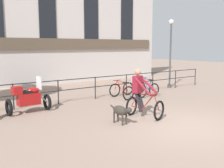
{
  "coord_description": "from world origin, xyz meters",
  "views": [
    {
      "loc": [
        -6.46,
        -5.12,
        2.49
      ],
      "look_at": [
        -0.72,
        2.86,
        1.05
      ],
      "focal_mm": 42.0,
      "sensor_mm": 36.0,
      "label": 1
    }
  ],
  "objects_px": {
    "dog": "(121,111)",
    "parked_bicycle_mid_right": "(147,88)",
    "parked_motorcycle": "(28,98)",
    "parked_bicycle_mid_left": "(135,89)",
    "parked_bicycle_near_lamp": "(121,91)",
    "cyclist_with_bike": "(142,96)",
    "street_lamp": "(170,50)"
  },
  "relations": [
    {
      "from": "parked_motorcycle",
      "to": "street_lamp",
      "type": "relative_size",
      "value": 0.4
    },
    {
      "from": "parked_motorcycle",
      "to": "cyclist_with_bike",
      "type": "bearing_deg",
      "value": -136.19
    },
    {
      "from": "cyclist_with_bike",
      "to": "parked_bicycle_near_lamp",
      "type": "bearing_deg",
      "value": 47.86
    },
    {
      "from": "parked_bicycle_near_lamp",
      "to": "parked_bicycle_mid_right",
      "type": "xyz_separation_m",
      "value": [
        1.65,
        0.0,
        0.0
      ]
    },
    {
      "from": "dog",
      "to": "parked_bicycle_mid_right",
      "type": "relative_size",
      "value": 0.89
    },
    {
      "from": "cyclist_with_bike",
      "to": "parked_bicycle_mid_right",
      "type": "relative_size",
      "value": 1.52
    },
    {
      "from": "parked_motorcycle",
      "to": "parked_bicycle_near_lamp",
      "type": "distance_m",
      "value": 4.47
    },
    {
      "from": "dog",
      "to": "parked_motorcycle",
      "type": "bearing_deg",
      "value": 115.15
    },
    {
      "from": "dog",
      "to": "parked_bicycle_mid_left",
      "type": "distance_m",
      "value": 4.64
    },
    {
      "from": "street_lamp",
      "to": "parked_bicycle_near_lamp",
      "type": "bearing_deg",
      "value": -168.2
    },
    {
      "from": "cyclist_with_bike",
      "to": "parked_bicycle_near_lamp",
      "type": "xyz_separation_m",
      "value": [
        1.43,
        2.99,
        -0.41
      ]
    },
    {
      "from": "dog",
      "to": "parked_motorcycle",
      "type": "relative_size",
      "value": 0.62
    },
    {
      "from": "parked_bicycle_mid_right",
      "to": "parked_bicycle_near_lamp",
      "type": "bearing_deg",
      "value": 0.98
    },
    {
      "from": "dog",
      "to": "cyclist_with_bike",
      "type": "bearing_deg",
      "value": 5.35
    },
    {
      "from": "dog",
      "to": "parked_bicycle_mid_right",
      "type": "distance_m",
      "value": 5.27
    },
    {
      "from": "dog",
      "to": "street_lamp",
      "type": "xyz_separation_m",
      "value": [
        6.86,
        4.13,
        1.83
      ]
    },
    {
      "from": "cyclist_with_bike",
      "to": "parked_motorcycle",
      "type": "relative_size",
      "value": 1.06
    },
    {
      "from": "parked_bicycle_mid_right",
      "to": "street_lamp",
      "type": "relative_size",
      "value": 0.28
    },
    {
      "from": "parked_motorcycle",
      "to": "parked_bicycle_mid_right",
      "type": "bearing_deg",
      "value": -91.6
    },
    {
      "from": "parked_bicycle_mid_right",
      "to": "street_lamp",
      "type": "height_order",
      "value": "street_lamp"
    },
    {
      "from": "dog",
      "to": "parked_bicycle_mid_right",
      "type": "height_order",
      "value": "parked_bicycle_mid_right"
    },
    {
      "from": "cyclist_with_bike",
      "to": "dog",
      "type": "relative_size",
      "value": 1.7
    },
    {
      "from": "parked_bicycle_near_lamp",
      "to": "parked_bicycle_mid_right",
      "type": "distance_m",
      "value": 1.65
    },
    {
      "from": "parked_motorcycle",
      "to": "parked_bicycle_mid_left",
      "type": "distance_m",
      "value": 5.29
    },
    {
      "from": "parked_bicycle_near_lamp",
      "to": "parked_motorcycle",
      "type": "bearing_deg",
      "value": 1.43
    },
    {
      "from": "parked_bicycle_mid_left",
      "to": "street_lamp",
      "type": "xyz_separation_m",
      "value": [
        3.52,
        0.91,
        1.9
      ]
    },
    {
      "from": "parked_bicycle_near_lamp",
      "to": "parked_bicycle_mid_left",
      "type": "relative_size",
      "value": 0.99
    },
    {
      "from": "dog",
      "to": "parked_bicycle_mid_left",
      "type": "bearing_deg",
      "value": 37.22
    },
    {
      "from": "parked_motorcycle",
      "to": "parked_bicycle_mid_left",
      "type": "height_order",
      "value": "parked_motorcycle"
    },
    {
      "from": "dog",
      "to": "parked_bicycle_near_lamp",
      "type": "xyz_separation_m",
      "value": [
        2.51,
        3.22,
        -0.07
      ]
    },
    {
      "from": "parked_motorcycle",
      "to": "parked_bicycle_mid_right",
      "type": "height_order",
      "value": "parked_motorcycle"
    },
    {
      "from": "parked_bicycle_near_lamp",
      "to": "parked_bicycle_mid_left",
      "type": "distance_m",
      "value": 0.83
    }
  ]
}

